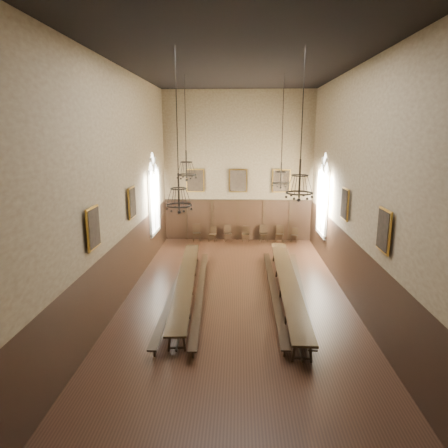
# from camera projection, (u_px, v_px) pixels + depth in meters

# --- Properties ---
(floor) EXTENTS (9.00, 18.00, 0.02)m
(floor) POSITION_uv_depth(u_px,v_px,m) (237.00, 297.00, 16.25)
(floor) COLOR black
(floor) RESTS_ON ground
(ceiling) EXTENTS (9.00, 18.00, 0.02)m
(ceiling) POSITION_uv_depth(u_px,v_px,m) (238.00, 62.00, 14.23)
(ceiling) COLOR black
(ceiling) RESTS_ON ground
(wall_back) EXTENTS (9.00, 0.02, 9.00)m
(wall_back) POSITION_uv_depth(u_px,v_px,m) (238.00, 167.00, 24.01)
(wall_back) COLOR #7E6D4D
(wall_back) RESTS_ON ground
(wall_front) EXTENTS (9.00, 0.02, 9.00)m
(wall_front) POSITION_uv_depth(u_px,v_px,m) (235.00, 261.00, 6.46)
(wall_front) COLOR #7E6D4D
(wall_front) RESTS_ON ground
(wall_left) EXTENTS (0.02, 18.00, 9.00)m
(wall_left) POSITION_uv_depth(u_px,v_px,m) (121.00, 187.00, 15.41)
(wall_left) COLOR #7E6D4D
(wall_left) RESTS_ON ground
(wall_right) EXTENTS (0.02, 18.00, 9.00)m
(wall_right) POSITION_uv_depth(u_px,v_px,m) (357.00, 188.00, 15.07)
(wall_right) COLOR #7E6D4D
(wall_right) RESTS_ON ground
(wainscot_panelling) EXTENTS (9.00, 18.00, 2.50)m
(wainscot_panelling) POSITION_uv_depth(u_px,v_px,m) (237.00, 268.00, 15.97)
(wainscot_panelling) COLOR black
(wainscot_panelling) RESTS_ON floor
(table_left) EXTENTS (1.29, 9.76, 0.76)m
(table_left) POSITION_uv_depth(u_px,v_px,m) (186.00, 286.00, 16.41)
(table_left) COLOR black
(table_left) RESTS_ON floor
(table_right) EXTENTS (0.97, 10.45, 0.81)m
(table_right) POSITION_uv_depth(u_px,v_px,m) (287.00, 288.00, 16.12)
(table_right) COLOR black
(table_right) RESTS_ON floor
(bench_left_outer) EXTENTS (0.43, 9.43, 0.42)m
(bench_left_outer) POSITION_uv_depth(u_px,v_px,m) (175.00, 292.00, 16.10)
(bench_left_outer) COLOR black
(bench_left_outer) RESTS_ON floor
(bench_left_inner) EXTENTS (0.70, 9.42, 0.42)m
(bench_left_inner) POSITION_uv_depth(u_px,v_px,m) (200.00, 292.00, 16.03)
(bench_left_inner) COLOR black
(bench_left_inner) RESTS_ON floor
(bench_right_inner) EXTENTS (0.34, 9.46, 0.43)m
(bench_right_inner) POSITION_uv_depth(u_px,v_px,m) (273.00, 291.00, 16.11)
(bench_right_inner) COLOR black
(bench_right_inner) RESTS_ON floor
(bench_right_outer) EXTENTS (0.91, 9.36, 0.42)m
(bench_right_outer) POSITION_uv_depth(u_px,v_px,m) (300.00, 292.00, 16.06)
(bench_right_outer) COLOR black
(bench_right_outer) RESTS_ON floor
(chair_1) EXTENTS (0.52, 0.52, 1.03)m
(chair_1) POSITION_uv_depth(u_px,v_px,m) (197.00, 236.00, 24.61)
(chair_1) COLOR black
(chair_1) RESTS_ON floor
(chair_2) EXTENTS (0.50, 0.50, 0.92)m
(chair_2) POSITION_uv_depth(u_px,v_px,m) (213.00, 237.00, 24.51)
(chair_2) COLOR black
(chair_2) RESTS_ON floor
(chair_3) EXTENTS (0.52, 0.52, 1.00)m
(chair_3) POSITION_uv_depth(u_px,v_px,m) (228.00, 236.00, 24.55)
(chair_3) COLOR black
(chair_3) RESTS_ON floor
(chair_4) EXTENTS (0.43, 0.43, 0.94)m
(chair_4) POSITION_uv_depth(u_px,v_px,m) (246.00, 237.00, 24.52)
(chair_4) COLOR black
(chair_4) RESTS_ON floor
(chair_5) EXTENTS (0.52, 0.52, 1.00)m
(chair_5) POSITION_uv_depth(u_px,v_px,m) (263.00, 237.00, 24.49)
(chair_5) COLOR black
(chair_5) RESTS_ON floor
(chair_6) EXTENTS (0.54, 0.54, 1.01)m
(chair_6) POSITION_uv_depth(u_px,v_px,m) (279.00, 237.00, 24.43)
(chair_6) COLOR black
(chair_6) RESTS_ON floor
(chair_7) EXTENTS (0.48, 0.48, 0.86)m
(chair_7) POSITION_uv_depth(u_px,v_px,m) (294.00, 238.00, 24.40)
(chair_7) COLOR black
(chair_7) RESTS_ON floor
(chandelier_back_left) EXTENTS (0.88, 0.88, 4.48)m
(chandelier_back_left) POSITION_uv_depth(u_px,v_px,m) (186.00, 168.00, 17.94)
(chandelier_back_left) COLOR black
(chandelier_back_left) RESTS_ON ceiling
(chandelier_back_right) EXTENTS (0.76, 0.76, 4.81)m
(chandelier_back_right) POSITION_uv_depth(u_px,v_px,m) (281.00, 175.00, 17.76)
(chandelier_back_right) COLOR black
(chandelier_back_right) RESTS_ON ceiling
(chandelier_front_left) EXTENTS (0.82, 0.82, 4.84)m
(chandelier_front_left) POSITION_uv_depth(u_px,v_px,m) (179.00, 195.00, 12.49)
(chandelier_front_left) COLOR black
(chandelier_front_left) RESTS_ON ceiling
(chandelier_front_right) EXTENTS (0.84, 0.84, 4.45)m
(chandelier_front_right) POSITION_uv_depth(u_px,v_px,m) (300.00, 183.00, 12.35)
(chandelier_front_right) COLOR black
(chandelier_front_right) RESTS_ON ceiling
(portrait_back_0) EXTENTS (1.10, 0.12, 1.40)m
(portrait_back_0) POSITION_uv_depth(u_px,v_px,m) (195.00, 181.00, 24.16)
(portrait_back_0) COLOR #AE7F29
(portrait_back_0) RESTS_ON wall_back
(portrait_back_1) EXTENTS (1.10, 0.12, 1.40)m
(portrait_back_1) POSITION_uv_depth(u_px,v_px,m) (238.00, 181.00, 24.07)
(portrait_back_1) COLOR #AE7F29
(portrait_back_1) RESTS_ON wall_back
(portrait_back_2) EXTENTS (1.10, 0.12, 1.40)m
(portrait_back_2) POSITION_uv_depth(u_px,v_px,m) (281.00, 181.00, 23.97)
(portrait_back_2) COLOR #AE7F29
(portrait_back_2) RESTS_ON wall_back
(portrait_left_0) EXTENTS (0.12, 1.00, 1.30)m
(portrait_left_0) POSITION_uv_depth(u_px,v_px,m) (132.00, 203.00, 16.55)
(portrait_left_0) COLOR #AE7F29
(portrait_left_0) RESTS_ON wall_left
(portrait_left_1) EXTENTS (0.12, 1.00, 1.30)m
(portrait_left_1) POSITION_uv_depth(u_px,v_px,m) (93.00, 228.00, 12.17)
(portrait_left_1) COLOR #AE7F29
(portrait_left_1) RESTS_ON wall_left
(portrait_right_0) EXTENTS (0.12, 1.00, 1.30)m
(portrait_right_0) POSITION_uv_depth(u_px,v_px,m) (345.00, 204.00, 16.23)
(portrait_right_0) COLOR #AE7F29
(portrait_right_0) RESTS_ON wall_right
(portrait_right_1) EXTENTS (0.12, 1.00, 1.30)m
(portrait_right_1) POSITION_uv_depth(u_px,v_px,m) (384.00, 230.00, 11.85)
(portrait_right_1) COLOR #AE7F29
(portrait_right_1) RESTS_ON wall_right
(window_right) EXTENTS (0.20, 2.20, 4.60)m
(window_right) POSITION_uv_depth(u_px,v_px,m) (323.00, 195.00, 20.68)
(window_right) COLOR white
(window_right) RESTS_ON wall_right
(window_left) EXTENTS (0.20, 2.20, 4.60)m
(window_left) POSITION_uv_depth(u_px,v_px,m) (154.00, 194.00, 21.01)
(window_left) COLOR white
(window_left) RESTS_ON wall_left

